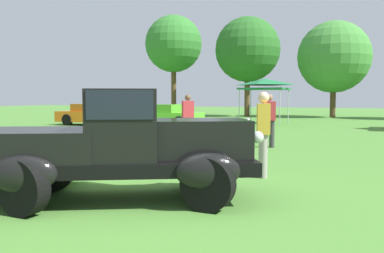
# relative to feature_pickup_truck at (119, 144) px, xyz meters

# --- Properties ---
(ground_plane) EXTENTS (120.00, 120.00, 0.00)m
(ground_plane) POSITION_rel_feature_pickup_truck_xyz_m (0.17, 0.04, -0.86)
(ground_plane) COLOR #4C8433
(feature_pickup_truck) EXTENTS (4.32, 3.31, 1.70)m
(feature_pickup_truck) POSITION_rel_feature_pickup_truck_xyz_m (0.00, 0.00, 0.00)
(feature_pickup_truck) COLOR black
(feature_pickup_truck) RESTS_ON ground_plane
(show_car_orange) EXTENTS (4.30, 1.93, 1.22)m
(show_car_orange) POSITION_rel_feature_pickup_truck_xyz_m (-11.12, 13.48, -0.26)
(show_car_orange) COLOR orange
(show_car_orange) RESTS_ON ground_plane
(show_car_lime) EXTENTS (4.12, 2.00, 1.22)m
(show_car_lime) POSITION_rel_feature_pickup_truck_xyz_m (-6.73, 13.74, -0.26)
(show_car_lime) COLOR #60C62D
(show_car_lime) RESTS_ON ground_plane
(spectator_near_truck) EXTENTS (0.46, 0.44, 1.69)m
(spectator_near_truck) POSITION_rel_feature_pickup_truck_xyz_m (-2.63, 8.08, 0.05)
(spectator_near_truck) COLOR #283351
(spectator_near_truck) RESTS_ON ground_plane
(spectator_between_cars) EXTENTS (0.45, 0.35, 1.69)m
(spectator_between_cars) POSITION_rel_feature_pickup_truck_xyz_m (0.48, 7.46, 0.05)
(spectator_between_cars) COLOR #383838
(spectator_between_cars) RESTS_ON ground_plane
(spectator_far_side) EXTENTS (0.36, 0.46, 1.69)m
(spectator_far_side) POSITION_rel_feature_pickup_truck_xyz_m (1.53, 2.70, 0.05)
(spectator_far_side) COLOR #9E998E
(spectator_far_side) RESTS_ON ground_plane
(canopy_tent_left_field) EXTENTS (2.65, 2.65, 2.71)m
(canopy_tent_left_field) POSITION_rel_feature_pickup_truck_xyz_m (-2.59, 18.82, 1.56)
(canopy_tent_left_field) COLOR #B7B7BC
(canopy_tent_left_field) RESTS_ON ground_plane
(treeline_far_left) EXTENTS (4.94, 4.94, 8.71)m
(treeline_far_left) POSITION_rel_feature_pickup_truck_xyz_m (-12.70, 26.60, 5.35)
(treeline_far_left) COLOR brown
(treeline_far_left) RESTS_ON ground_plane
(treeline_mid_left) EXTENTS (5.31, 5.31, 8.16)m
(treeline_mid_left) POSITION_rel_feature_pickup_truck_xyz_m (-6.19, 27.15, 4.62)
(treeline_mid_left) COLOR brown
(treeline_mid_left) RESTS_ON ground_plane
(treeline_center) EXTENTS (5.64, 5.64, 7.59)m
(treeline_center) POSITION_rel_feature_pickup_truck_xyz_m (0.38, 28.75, 3.90)
(treeline_center) COLOR brown
(treeline_center) RESTS_ON ground_plane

